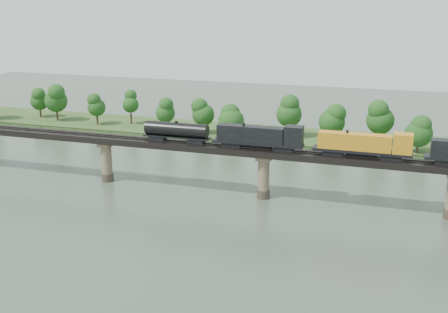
% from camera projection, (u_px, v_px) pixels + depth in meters
% --- Properties ---
extents(ground, '(400.00, 400.00, 0.00)m').
position_uv_depth(ground, '(223.00, 252.00, 100.92)').
color(ground, '#354335').
rests_on(ground, ground).
extents(far_bank, '(300.00, 24.00, 1.60)m').
position_uv_depth(far_bank, '(305.00, 139.00, 178.47)').
color(far_bank, '#2C481C').
rests_on(far_bank, ground).
extents(bridge, '(236.00, 30.00, 11.50)m').
position_uv_depth(bridge, '(264.00, 175.00, 126.87)').
color(bridge, '#473A2D').
rests_on(bridge, ground).
extents(bridge_superstructure, '(220.00, 4.90, 0.75)m').
position_uv_depth(bridge_superstructure, '(264.00, 148.00, 125.13)').
color(bridge_superstructure, black).
rests_on(bridge_superstructure, bridge).
extents(far_treeline, '(289.06, 17.54, 13.60)m').
position_uv_depth(far_treeline, '(278.00, 115.00, 174.59)').
color(far_treeline, '#382619').
rests_on(far_treeline, far_bank).
extents(freight_train, '(83.50, 3.25, 5.75)m').
position_uv_depth(freight_train, '(327.00, 142.00, 120.37)').
color(freight_train, black).
rests_on(freight_train, bridge).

